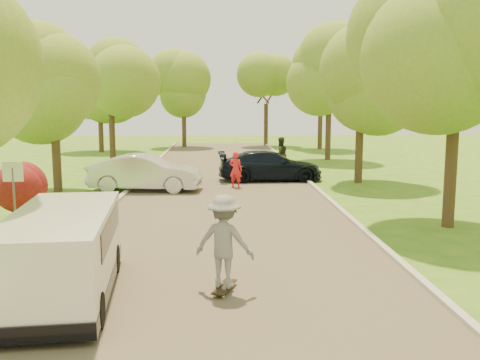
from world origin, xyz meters
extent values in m
plane|color=#356E1A|center=(0.00, 0.00, 0.00)|extent=(100.00, 100.00, 0.00)
cube|color=#4C4438|center=(0.00, 8.00, 0.01)|extent=(8.00, 60.00, 0.01)
cube|color=#B2AD9E|center=(-4.05, 8.00, 0.06)|extent=(0.18, 60.00, 0.12)
cube|color=#B2AD9E|center=(4.05, 8.00, 0.06)|extent=(0.18, 60.00, 0.12)
cylinder|color=#59595E|center=(-5.80, 4.00, 1.00)|extent=(0.06, 0.06, 2.00)
cube|color=white|center=(-5.80, 4.00, 1.90)|extent=(0.55, 0.04, 0.55)
cylinder|color=#382619|center=(-6.30, 5.50, 0.35)|extent=(0.12, 0.12, 0.70)
sphere|color=#590F0F|center=(-6.30, 5.50, 1.10)|extent=(1.70, 1.70, 1.70)
cylinder|color=#382619|center=(-7.00, 12.00, 1.57)|extent=(0.36, 0.36, 3.15)
sphere|color=olive|center=(-7.00, 12.00, 4.41)|extent=(4.20, 4.20, 4.20)
sphere|color=olive|center=(-6.37, 12.00, 5.04)|extent=(3.15, 3.15, 3.15)
cylinder|color=#382619|center=(-6.60, 22.00, 1.91)|extent=(0.36, 0.36, 3.83)
sphere|color=olive|center=(-6.60, 22.00, 5.27)|extent=(4.80, 4.80, 4.80)
sphere|color=olive|center=(-5.88, 22.00, 5.99)|extent=(3.60, 3.60, 3.60)
cylinder|color=#382619|center=(6.80, 5.00, 1.91)|extent=(0.36, 0.36, 3.83)
sphere|color=olive|center=(6.80, 5.00, 5.33)|extent=(5.00, 5.00, 5.00)
cylinder|color=#382619|center=(6.40, 14.00, 1.69)|extent=(0.36, 0.36, 3.38)
sphere|color=olive|center=(6.40, 14.00, 4.70)|extent=(4.40, 4.40, 4.40)
sphere|color=olive|center=(7.06, 14.00, 5.36)|extent=(3.30, 3.30, 3.30)
cylinder|color=#382619|center=(7.00, 24.00, 2.02)|extent=(0.36, 0.36, 4.05)
sphere|color=olive|center=(7.00, 24.00, 5.61)|extent=(5.20, 5.20, 5.20)
sphere|color=olive|center=(7.78, 24.00, 6.39)|extent=(3.90, 3.90, 3.90)
cylinder|color=#382619|center=(-9.00, 30.00, 1.80)|extent=(0.36, 0.36, 3.60)
sphere|color=olive|center=(-9.00, 30.00, 5.10)|extent=(5.00, 5.00, 5.00)
sphere|color=olive|center=(-8.25, 30.00, 5.85)|extent=(3.75, 3.75, 3.75)
cylinder|color=#382619|center=(8.00, 32.00, 1.91)|extent=(0.36, 0.36, 3.83)
sphere|color=olive|center=(8.00, 32.00, 5.33)|extent=(5.00, 5.00, 5.00)
sphere|color=olive|center=(8.75, 32.00, 6.08)|extent=(3.75, 3.75, 3.75)
cylinder|color=#382619|center=(-3.00, 34.00, 1.69)|extent=(0.36, 0.36, 3.38)
sphere|color=olive|center=(-3.00, 34.00, 4.81)|extent=(4.80, 4.80, 4.80)
sphere|color=olive|center=(-2.28, 34.00, 5.53)|extent=(3.60, 3.60, 3.60)
cylinder|color=#382619|center=(4.00, 36.00, 1.80)|extent=(0.36, 0.36, 3.60)
sphere|color=olive|center=(4.00, 36.00, 5.10)|extent=(5.00, 5.00, 5.00)
sphere|color=olive|center=(4.75, 36.00, 5.85)|extent=(3.75, 3.75, 3.75)
cube|color=white|center=(-3.20, -0.60, 0.94)|extent=(2.20, 4.65, 1.55)
cube|color=black|center=(-3.20, -0.60, 0.28)|extent=(2.23, 4.75, 0.28)
cube|color=black|center=(-3.22, -0.36, 1.31)|extent=(2.11, 3.35, 0.52)
cylinder|color=black|center=(-2.26, -2.02, 0.31)|extent=(0.28, 0.64, 0.62)
cylinder|color=black|center=(-4.14, 0.82, 0.31)|extent=(0.28, 0.64, 0.62)
cylinder|color=black|center=(-2.55, 0.97, 0.31)|extent=(0.28, 0.64, 0.62)
imported|color=silver|center=(-3.30, 12.04, 0.78)|extent=(4.86, 2.13, 1.55)
imported|color=black|center=(2.30, 14.81, 0.72)|extent=(5.03, 2.18, 1.44)
cube|color=black|center=(-0.09, -0.38, 0.11)|extent=(0.54, 0.99, 0.02)
cylinder|color=#BFCC4C|center=(0.09, -0.09, 0.05)|extent=(0.05, 0.08, 0.07)
cylinder|color=#BFCC4C|center=(-0.07, -0.03, 0.05)|extent=(0.05, 0.08, 0.07)
cylinder|color=#BFCC4C|center=(-0.11, -0.73, 0.05)|extent=(0.05, 0.08, 0.07)
cylinder|color=#BFCC4C|center=(-0.28, -0.68, 0.05)|extent=(0.05, 0.08, 0.07)
imported|color=gray|center=(-0.09, -0.38, 1.05)|extent=(1.36, 1.02, 1.86)
imported|color=red|center=(0.58, 12.74, 0.80)|extent=(0.69, 0.59, 1.61)
imported|color=#2A301D|center=(3.16, 17.93, 0.95)|extent=(1.12, 1.01, 1.89)
camera|label=1|loc=(-0.21, -10.67, 3.79)|focal=40.00mm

